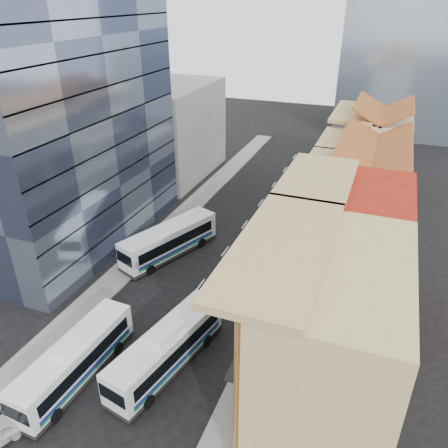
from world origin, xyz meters
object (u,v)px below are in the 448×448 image
at_px(shophouse_tan, 333,340).
at_px(bus_left_far, 169,240).
at_px(office_tower, 63,112).
at_px(bus_right, 167,348).
at_px(bus_left_near, 75,360).

xyz_separation_m(shophouse_tan, bus_left_far, (-19.46, 14.10, -4.06)).
xyz_separation_m(office_tower, bus_right, (19.00, -14.69, -13.15)).
bearing_deg(bus_left_near, shophouse_tan, 16.08).
height_order(shophouse_tan, bus_left_far, shophouse_tan).
distance_m(bus_left_far, bus_right, 16.56).
relative_size(office_tower, bus_left_near, 2.69).
bearing_deg(office_tower, bus_left_near, -54.16).
bearing_deg(bus_left_far, office_tower, -158.33).
bearing_deg(office_tower, shophouse_tan, -24.30).
height_order(office_tower, bus_right, office_tower).
distance_m(bus_left_near, bus_left_far, 18.35).
height_order(shophouse_tan, bus_right, shophouse_tan).
height_order(bus_left_far, bus_right, bus_left_far).
bearing_deg(bus_right, shophouse_tan, 14.85).
bearing_deg(bus_right, bus_left_near, -137.61).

